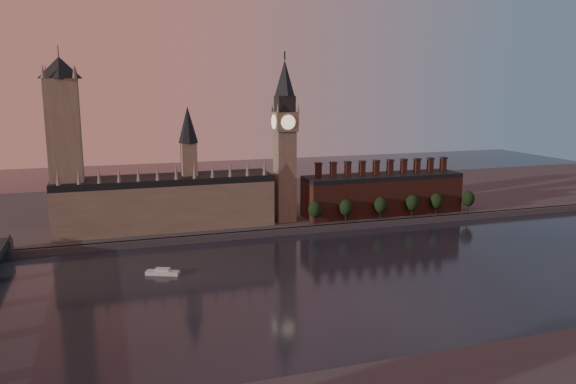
% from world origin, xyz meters
% --- Properties ---
extents(ground, '(900.00, 900.00, 0.00)m').
position_xyz_m(ground, '(0.00, 0.00, 0.00)').
color(ground, black).
rests_on(ground, ground).
extents(north_bank, '(900.00, 182.00, 4.00)m').
position_xyz_m(north_bank, '(0.00, 178.04, 2.00)').
color(north_bank, '#404044').
rests_on(north_bank, ground).
extents(palace_of_westminster, '(130.00, 30.30, 74.00)m').
position_xyz_m(palace_of_westminster, '(-64.41, 114.91, 21.63)').
color(palace_of_westminster, gray).
rests_on(palace_of_westminster, north_bank).
extents(victoria_tower, '(24.00, 24.00, 108.00)m').
position_xyz_m(victoria_tower, '(-120.00, 115.00, 59.09)').
color(victoria_tower, gray).
rests_on(victoria_tower, north_bank).
extents(big_ben, '(15.00, 15.00, 107.00)m').
position_xyz_m(big_ben, '(10.00, 110.00, 56.83)').
color(big_ben, gray).
rests_on(big_ben, north_bank).
extents(chimney_block, '(110.00, 25.00, 37.00)m').
position_xyz_m(chimney_block, '(80.00, 110.00, 17.82)').
color(chimney_block, brown).
rests_on(chimney_block, north_bank).
extents(embankment_tree_0, '(8.60, 8.60, 14.88)m').
position_xyz_m(embankment_tree_0, '(25.22, 95.07, 13.47)').
color(embankment_tree_0, black).
rests_on(embankment_tree_0, north_bank).
extents(embankment_tree_1, '(8.60, 8.60, 14.88)m').
position_xyz_m(embankment_tree_1, '(46.06, 94.34, 13.47)').
color(embankment_tree_1, black).
rests_on(embankment_tree_1, north_bank).
extents(embankment_tree_2, '(8.60, 8.60, 14.88)m').
position_xyz_m(embankment_tree_2, '(70.85, 94.54, 13.47)').
color(embankment_tree_2, black).
rests_on(embankment_tree_2, north_bank).
extents(embankment_tree_3, '(8.60, 8.60, 14.88)m').
position_xyz_m(embankment_tree_3, '(94.35, 94.72, 13.47)').
color(embankment_tree_3, black).
rests_on(embankment_tree_3, north_bank).
extents(embankment_tree_4, '(8.60, 8.60, 14.88)m').
position_xyz_m(embankment_tree_4, '(112.93, 94.84, 13.47)').
color(embankment_tree_4, black).
rests_on(embankment_tree_4, north_bank).
extents(embankment_tree_5, '(8.60, 8.60, 14.88)m').
position_xyz_m(embankment_tree_5, '(137.98, 94.31, 13.47)').
color(embankment_tree_5, black).
rests_on(embankment_tree_5, north_bank).
extents(river_boat, '(16.55, 10.65, 3.21)m').
position_xyz_m(river_boat, '(-75.30, 37.98, 1.23)').
color(river_boat, silver).
rests_on(river_boat, ground).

